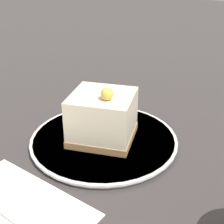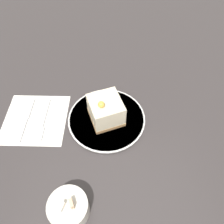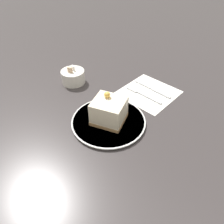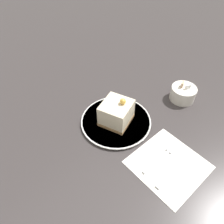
# 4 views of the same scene
# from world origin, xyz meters

# --- Properties ---
(ground_plane) EXTENTS (4.00, 4.00, 0.00)m
(ground_plane) POSITION_xyz_m (0.00, 0.00, 0.00)
(ground_plane) COLOR #383333
(plate) EXTENTS (0.26, 0.26, 0.01)m
(plate) POSITION_xyz_m (0.04, 0.02, 0.01)
(plate) COLOR silver
(plate) RESTS_ON ground_plane
(cake_slice) EXTENTS (0.13, 0.13, 0.10)m
(cake_slice) POSITION_xyz_m (0.04, 0.02, 0.05)
(cake_slice) COLOR #9E7547
(cake_slice) RESTS_ON plate
(napkin) EXTENTS (0.23, 0.22, 0.00)m
(napkin) POSITION_xyz_m (0.28, 0.00, 0.00)
(napkin) COLOR white
(napkin) RESTS_ON ground_plane
(fork) EXTENTS (0.03, 0.17, 0.00)m
(fork) POSITION_xyz_m (0.25, 0.02, 0.01)
(fork) COLOR silver
(fork) RESTS_ON napkin
(knife) EXTENTS (0.03, 0.18, 0.00)m
(knife) POSITION_xyz_m (0.30, -0.02, 0.01)
(knife) COLOR silver
(knife) RESTS_ON napkin
(sugar_bowl) EXTENTS (0.10, 0.10, 0.08)m
(sugar_bowl) POSITION_xyz_m (0.15, 0.30, 0.03)
(sugar_bowl) COLOR silver
(sugar_bowl) RESTS_ON ground_plane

